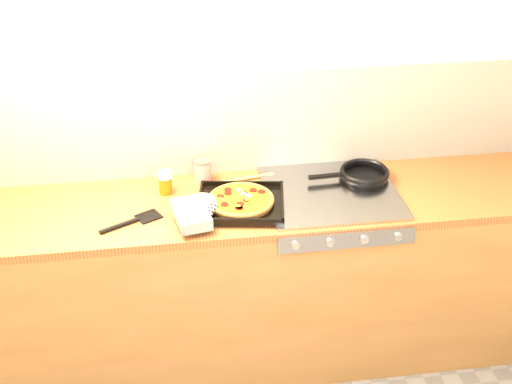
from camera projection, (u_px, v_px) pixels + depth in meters
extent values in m
plane|color=beige|center=(225.00, 103.00, 3.30)|extent=(3.20, 0.00, 3.20)
cube|color=white|center=(225.00, 124.00, 3.34)|extent=(3.20, 0.02, 0.50)
cube|color=#906137|center=(235.00, 284.00, 3.45)|extent=(3.20, 0.60, 0.86)
cube|color=#94562D|center=(234.00, 205.00, 3.23)|extent=(3.20, 0.60, 0.04)
cube|color=#9A9A9F|center=(346.00, 239.00, 3.04)|extent=(0.60, 0.03, 0.08)
cylinder|color=#A5A5AA|center=(295.00, 245.00, 3.00)|extent=(0.04, 0.02, 0.04)
cylinder|color=#A5A5AA|center=(330.00, 242.00, 3.02)|extent=(0.04, 0.02, 0.04)
cylinder|color=#A5A5AA|center=(364.00, 239.00, 3.04)|extent=(0.04, 0.02, 0.04)
cylinder|color=#A5A5AA|center=(398.00, 237.00, 3.06)|extent=(0.04, 0.02, 0.04)
cube|color=#9A9A9F|center=(331.00, 193.00, 3.27)|extent=(0.60, 0.56, 0.02)
cube|color=black|center=(241.00, 204.00, 3.15)|extent=(0.42, 0.39, 0.01)
cube|color=black|center=(242.00, 183.00, 3.28)|extent=(0.38, 0.07, 0.02)
cube|color=black|center=(240.00, 221.00, 3.01)|extent=(0.38, 0.07, 0.02)
cube|color=black|center=(282.00, 202.00, 3.14)|extent=(0.06, 0.33, 0.02)
cube|color=black|center=(199.00, 201.00, 3.14)|extent=(0.06, 0.33, 0.02)
cylinder|color=#97622B|center=(241.00, 201.00, 3.14)|extent=(0.32, 0.32, 0.02)
torus|color=#97622B|center=(241.00, 200.00, 3.14)|extent=(0.34, 0.34, 0.02)
cylinder|color=#B87516|center=(241.00, 199.00, 3.14)|extent=(0.29, 0.29, 0.01)
cylinder|color=maroon|center=(247.00, 200.00, 3.12)|extent=(0.04, 0.04, 0.00)
cylinder|color=maroon|center=(228.00, 190.00, 3.20)|extent=(0.04, 0.04, 0.00)
cylinder|color=maroon|center=(239.00, 208.00, 3.06)|extent=(0.04, 0.04, 0.00)
cylinder|color=maroon|center=(220.00, 196.00, 3.15)|extent=(0.04, 0.04, 0.00)
cylinder|color=maroon|center=(253.00, 190.00, 3.19)|extent=(0.04, 0.04, 0.00)
cylinder|color=maroon|center=(244.00, 193.00, 3.17)|extent=(0.04, 0.04, 0.00)
cylinder|color=maroon|center=(224.00, 204.00, 3.09)|extent=(0.04, 0.04, 0.00)
cylinder|color=maroon|center=(262.00, 192.00, 3.18)|extent=(0.04, 0.04, 0.00)
cylinder|color=maroon|center=(239.00, 208.00, 3.06)|extent=(0.04, 0.04, 0.00)
cylinder|color=maroon|center=(240.00, 204.00, 3.09)|extent=(0.04, 0.04, 0.00)
cylinder|color=maroon|center=(228.00, 193.00, 3.17)|extent=(0.04, 0.04, 0.00)
ellipsoid|color=orange|center=(224.00, 199.00, 3.12)|extent=(0.03, 0.02, 0.01)
ellipsoid|color=orange|center=(219.00, 199.00, 3.13)|extent=(0.03, 0.02, 0.01)
ellipsoid|color=orange|center=(239.00, 193.00, 3.17)|extent=(0.03, 0.02, 0.01)
ellipsoid|color=orange|center=(239.00, 188.00, 3.20)|extent=(0.03, 0.02, 0.01)
ellipsoid|color=orange|center=(238.00, 206.00, 3.07)|extent=(0.03, 0.02, 0.01)
ellipsoid|color=orange|center=(248.00, 200.00, 3.12)|extent=(0.03, 0.02, 0.01)
ellipsoid|color=orange|center=(246.00, 198.00, 3.13)|extent=(0.03, 0.02, 0.01)
ellipsoid|color=orange|center=(225.00, 201.00, 3.11)|extent=(0.03, 0.02, 0.01)
ellipsoid|color=orange|center=(243.00, 190.00, 3.19)|extent=(0.03, 0.02, 0.01)
ellipsoid|color=silver|center=(239.00, 189.00, 3.20)|extent=(0.03, 0.03, 0.01)
ellipsoid|color=silver|center=(243.00, 194.00, 3.17)|extent=(0.03, 0.03, 0.01)
ellipsoid|color=silver|center=(249.00, 196.00, 3.15)|extent=(0.03, 0.03, 0.01)
cube|color=black|center=(191.00, 214.00, 3.02)|extent=(0.17, 0.25, 0.05)
ellipsoid|color=black|center=(202.00, 202.00, 3.11)|extent=(0.15, 0.15, 0.05)
cylinder|color=black|center=(208.00, 211.00, 3.04)|extent=(0.09, 0.11, 0.05)
cylinder|color=black|center=(364.00, 177.00, 3.37)|extent=(0.23, 0.23, 0.01)
torus|color=black|center=(364.00, 173.00, 3.36)|extent=(0.25, 0.25, 0.02)
cube|color=black|center=(326.00, 176.00, 3.32)|extent=(0.17, 0.03, 0.02)
cylinder|color=maroon|center=(203.00, 171.00, 3.34)|extent=(0.08, 0.08, 0.11)
cylinder|color=#B2B2B7|center=(202.00, 161.00, 3.31)|extent=(0.09, 0.09, 0.01)
cylinder|color=#B2B2B7|center=(203.00, 182.00, 3.36)|extent=(0.09, 0.09, 0.01)
cylinder|color=#CB530B|center=(165.00, 185.00, 3.26)|extent=(0.07, 0.07, 0.08)
cylinder|color=silver|center=(165.00, 175.00, 3.23)|extent=(0.07, 0.07, 0.03)
cylinder|color=#A78446|center=(242.00, 179.00, 3.37)|extent=(0.26, 0.06, 0.02)
ellipsoid|color=#A78446|center=(270.00, 175.00, 3.41)|extent=(0.06, 0.04, 0.02)
cube|color=black|center=(149.00, 216.00, 3.10)|extent=(0.13, 0.12, 0.01)
cylinder|color=black|center=(119.00, 226.00, 3.02)|extent=(0.17, 0.10, 0.02)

